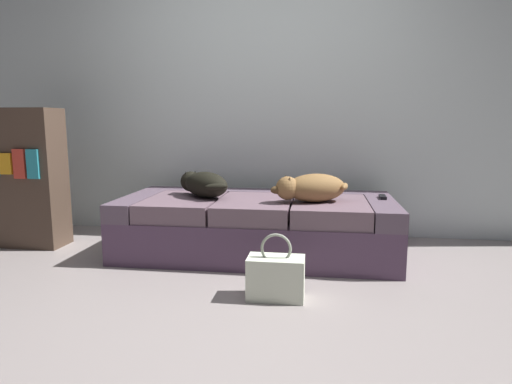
# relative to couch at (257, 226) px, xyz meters

# --- Properties ---
(ground_plane) EXTENTS (10.00, 10.00, 0.00)m
(ground_plane) POSITION_rel_couch_xyz_m (0.00, -1.08, -0.21)
(ground_plane) COLOR gray
(back_wall) EXTENTS (6.40, 0.10, 2.80)m
(back_wall) POSITION_rel_couch_xyz_m (0.00, 0.71, 1.19)
(back_wall) COLOR silver
(back_wall) RESTS_ON ground
(couch) EXTENTS (2.02, 0.94, 0.43)m
(couch) POSITION_rel_couch_xyz_m (0.00, 0.00, 0.00)
(couch) COLOR #513A52
(couch) RESTS_ON ground
(dog_dark) EXTENTS (0.50, 0.45, 0.19)m
(dog_dark) POSITION_rel_couch_xyz_m (-0.41, -0.02, 0.31)
(dog_dark) COLOR black
(dog_dark) RESTS_ON couch
(dog_tan) EXTENTS (0.57, 0.39, 0.20)m
(dog_tan) POSITION_rel_couch_xyz_m (0.40, -0.13, 0.32)
(dog_tan) COLOR olive
(dog_tan) RESTS_ON couch
(tv_remote) EXTENTS (0.05, 0.15, 0.02)m
(tv_remote) POSITION_rel_couch_xyz_m (0.93, 0.10, 0.23)
(tv_remote) COLOR black
(tv_remote) RESTS_ON couch
(handbag) EXTENTS (0.32, 0.18, 0.38)m
(handbag) POSITION_rel_couch_xyz_m (0.23, -0.85, -0.09)
(handbag) COLOR silver
(handbag) RESTS_ON ground
(bookshelf) EXTENTS (0.56, 0.30, 1.10)m
(bookshelf) POSITION_rel_couch_xyz_m (-1.85, -0.03, 0.34)
(bookshelf) COLOR #49372B
(bookshelf) RESTS_ON ground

